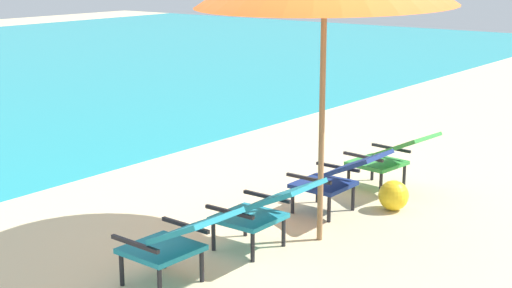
% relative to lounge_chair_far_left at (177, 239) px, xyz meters
% --- Properties ---
extents(ground_plane, '(40.00, 40.00, 0.00)m').
position_rel_lounge_chair_far_left_xyz_m(ground_plane, '(1.59, 3.90, -0.40)').
color(ground_plane, beige).
extents(lounge_chair_far_left, '(0.57, 0.89, 0.68)m').
position_rel_lounge_chair_far_left_xyz_m(lounge_chair_far_left, '(0.00, 0.00, 0.00)').
color(lounge_chair_far_left, teal).
rests_on(lounge_chair_far_left, ground_plane).
extents(lounge_chair_near_left, '(0.55, 0.88, 0.68)m').
position_rel_lounge_chair_far_left_xyz_m(lounge_chair_near_left, '(0.99, -0.08, 0.00)').
color(lounge_chair_near_left, teal).
rests_on(lounge_chair_near_left, ground_plane).
extents(lounge_chair_near_right, '(0.55, 0.88, 0.68)m').
position_rel_lounge_chair_far_left_xyz_m(lounge_chair_near_right, '(2.20, -0.05, 0.00)').
color(lounge_chair_near_right, navy).
rests_on(lounge_chair_near_right, ground_plane).
extents(lounge_chair_far_right, '(0.62, 0.93, 0.68)m').
position_rel_lounge_chair_far_left_xyz_m(lounge_chair_far_right, '(3.21, -0.07, 0.00)').
color(lounge_chair_far_right, '#338E3D').
rests_on(lounge_chair_far_right, ground_plane).
extents(beach_ball, '(0.30, 0.30, 0.30)m').
position_rel_lounge_chair_far_left_xyz_m(beach_ball, '(2.67, -0.40, -0.25)').
color(beach_ball, yellow).
rests_on(beach_ball, ground_plane).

